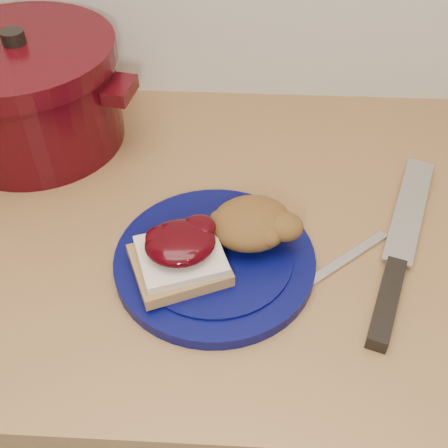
{
  "coord_description": "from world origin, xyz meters",
  "views": [
    {
      "loc": [
        0.06,
        0.98,
        1.41
      ],
      "look_at": [
        0.04,
        1.44,
        0.95
      ],
      "focal_mm": 45.0,
      "sensor_mm": 36.0,
      "label": 1
    }
  ],
  "objects_px": {
    "plate": "(215,261)",
    "chef_knife": "(394,274)",
    "butter_knife": "(342,261)",
    "dutch_oven": "(29,93)"
  },
  "relations": [
    {
      "from": "chef_knife",
      "to": "butter_knife",
      "type": "xyz_separation_m",
      "value": [
        -0.06,
        0.02,
        -0.01
      ]
    },
    {
      "from": "butter_knife",
      "to": "dutch_oven",
      "type": "bearing_deg",
      "value": 111.62
    },
    {
      "from": "plate",
      "to": "chef_knife",
      "type": "xyz_separation_m",
      "value": [
        0.21,
        -0.01,
        0.0
      ]
    },
    {
      "from": "chef_knife",
      "to": "dutch_oven",
      "type": "bearing_deg",
      "value": 81.64
    },
    {
      "from": "butter_knife",
      "to": "dutch_oven",
      "type": "distance_m",
      "value": 0.5
    },
    {
      "from": "dutch_oven",
      "to": "butter_knife",
      "type": "bearing_deg",
      "value": -28.03
    },
    {
      "from": "plate",
      "to": "dutch_oven",
      "type": "distance_m",
      "value": 0.38
    },
    {
      "from": "chef_knife",
      "to": "butter_knife",
      "type": "bearing_deg",
      "value": 87.63
    },
    {
      "from": "plate",
      "to": "chef_knife",
      "type": "bearing_deg",
      "value": -2.95
    },
    {
      "from": "plate",
      "to": "butter_knife",
      "type": "height_order",
      "value": "plate"
    }
  ]
}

